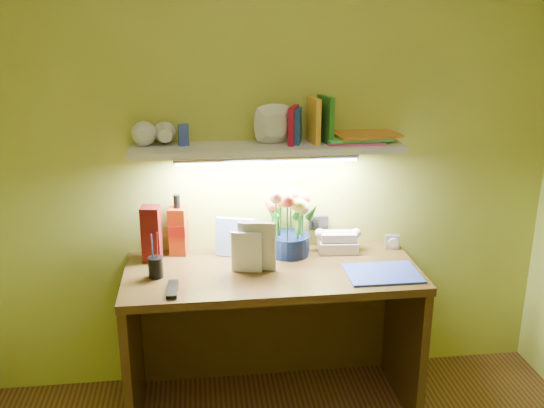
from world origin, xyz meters
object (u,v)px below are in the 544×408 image
at_px(desk, 272,338).
at_px(flower_bouquet, 289,220).
at_px(desk_clock, 392,242).
at_px(whisky_bottle, 178,225).
at_px(telephone, 338,240).

distance_m(desk, flower_bouquet, 0.59).
height_order(desk_clock, whisky_bottle, whisky_bottle).
xyz_separation_m(flower_bouquet, desk_clock, (0.54, 0.01, -0.14)).
height_order(desk, flower_bouquet, flower_bouquet).
bearing_deg(telephone, flower_bouquet, -171.34).
xyz_separation_m(telephone, desk_clock, (0.29, -0.01, -0.02)).
bearing_deg(desk_clock, telephone, -170.89).
xyz_separation_m(desk_clock, whisky_bottle, (-1.09, 0.06, 0.12)).
xyz_separation_m(flower_bouquet, telephone, (0.25, 0.02, -0.12)).
relative_size(flower_bouquet, whisky_bottle, 1.16).
height_order(flower_bouquet, whisky_bottle, flower_bouquet).
relative_size(flower_bouquet, telephone, 1.84).
bearing_deg(telephone, desk_clock, 3.81).
distance_m(telephone, desk_clock, 0.29).
height_order(desk, desk_clock, desk_clock).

